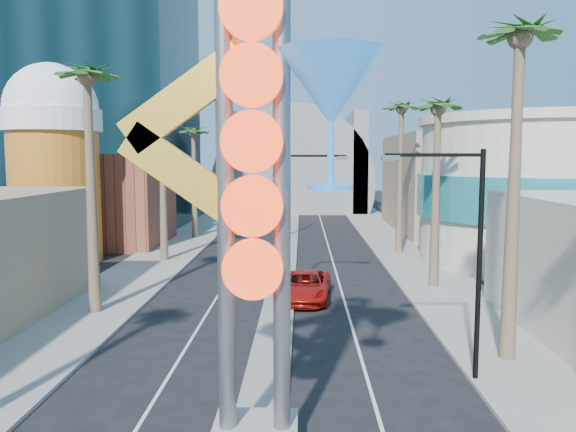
# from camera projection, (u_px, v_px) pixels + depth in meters

# --- Properties ---
(sidewalk_west) EXTENTS (5.00, 100.00, 0.15)m
(sidewalk_west) POSITION_uv_depth(u_px,v_px,m) (173.00, 250.00, 46.62)
(sidewalk_west) COLOR gray
(sidewalk_west) RESTS_ON ground
(sidewalk_east) EXTENTS (5.00, 100.00, 0.15)m
(sidewalk_east) POSITION_uv_depth(u_px,v_px,m) (403.00, 251.00, 46.14)
(sidewalk_east) COLOR gray
(sidewalk_east) RESTS_ON ground
(median) EXTENTS (1.60, 84.00, 0.15)m
(median) POSITION_uv_depth(u_px,v_px,m) (288.00, 244.00, 49.37)
(median) COLOR gray
(median) RESTS_ON ground
(brick_filler_west) EXTENTS (10.00, 10.00, 8.00)m
(brick_filler_west) POSITION_uv_depth(u_px,v_px,m) (107.00, 200.00, 49.36)
(brick_filler_west) COLOR brown
(brick_filler_west) RESTS_ON ground
(filler_east) EXTENTS (10.00, 20.00, 10.00)m
(filler_east) POSITION_uv_depth(u_px,v_px,m) (444.00, 184.00, 58.39)
(filler_east) COLOR #9B8264
(filler_east) RESTS_ON ground
(beer_mug) EXTENTS (7.00, 7.00, 14.50)m
(beer_mug) POSITION_uv_depth(u_px,v_px,m) (54.00, 156.00, 41.03)
(beer_mug) COLOR #BB5219
(beer_mug) RESTS_ON ground
(turquoise_building) EXTENTS (16.60, 16.60, 10.60)m
(turquoise_building) POSITION_uv_depth(u_px,v_px,m) (535.00, 192.00, 40.42)
(turquoise_building) COLOR #B7AC9A
(turquoise_building) RESTS_ON ground
(canopy) EXTENTS (22.00, 16.00, 22.00)m
(canopy) POSITION_uv_depth(u_px,v_px,m) (294.00, 180.00, 82.73)
(canopy) COLOR slate
(canopy) RESTS_ON ground
(neon_sign) EXTENTS (6.53, 2.60, 12.55)m
(neon_sign) POSITION_uv_depth(u_px,v_px,m) (286.00, 174.00, 13.75)
(neon_sign) COLOR gray
(neon_sign) RESTS_ON ground
(streetlight_0) EXTENTS (3.79, 0.25, 8.00)m
(streetlight_0) POSITION_uv_depth(u_px,v_px,m) (290.00, 209.00, 30.95)
(streetlight_0) COLOR black
(streetlight_0) RESTS_ON ground
(streetlight_1) EXTENTS (3.79, 0.25, 8.00)m
(streetlight_1) POSITION_uv_depth(u_px,v_px,m) (284.00, 186.00, 54.84)
(streetlight_1) COLOR black
(streetlight_1) RESTS_ON ground
(streetlight_2) EXTENTS (3.45, 0.25, 8.00)m
(streetlight_2) POSITION_uv_depth(u_px,v_px,m) (466.00, 244.00, 18.87)
(streetlight_2) COLOR black
(streetlight_2) RESTS_ON ground
(palm_1) EXTENTS (2.40, 2.40, 12.70)m
(palm_1) POSITION_uv_depth(u_px,v_px,m) (87.00, 92.00, 26.60)
(palm_1) COLOR brown
(palm_1) RESTS_ON ground
(palm_2) EXTENTS (2.40, 2.40, 11.20)m
(palm_2) POSITION_uv_depth(u_px,v_px,m) (162.00, 133.00, 40.65)
(palm_2) COLOR brown
(palm_2) RESTS_ON ground
(palm_3) EXTENTS (2.40, 2.40, 11.20)m
(palm_3) POSITION_uv_depth(u_px,v_px,m) (194.00, 138.00, 52.59)
(palm_3) COLOR brown
(palm_3) RESTS_ON ground
(palm_5) EXTENTS (2.40, 2.40, 13.20)m
(palm_5) POSITION_uv_depth(u_px,v_px,m) (519.00, 58.00, 20.13)
(palm_5) COLOR brown
(palm_5) RESTS_ON ground
(palm_6) EXTENTS (2.40, 2.40, 11.70)m
(palm_6) POSITION_uv_depth(u_px,v_px,m) (438.00, 119.00, 32.20)
(palm_6) COLOR brown
(palm_6) RESTS_ON ground
(palm_7) EXTENTS (2.40, 2.40, 12.70)m
(palm_7) POSITION_uv_depth(u_px,v_px,m) (401.00, 118.00, 44.04)
(palm_7) COLOR brown
(palm_7) RESTS_ON ground
(red_pickup) EXTENTS (3.04, 5.74, 1.54)m
(red_pickup) POSITION_uv_depth(u_px,v_px,m) (305.00, 286.00, 30.41)
(red_pickup) COLOR #B0130D
(red_pickup) RESTS_ON ground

